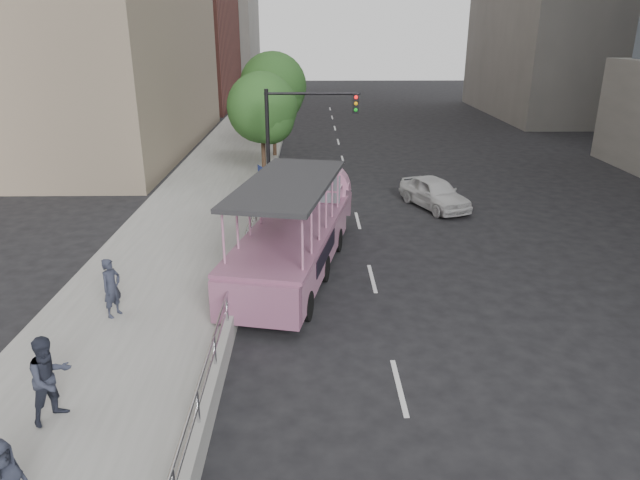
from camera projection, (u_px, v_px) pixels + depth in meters
ground at (349, 342)px, 14.79m from camera, size 160.00×160.00×0.00m
sidewalk at (198, 218)px, 24.03m from camera, size 5.50×80.00×0.30m
kerb_wall at (238, 293)px, 16.45m from camera, size 0.24×30.00×0.36m
guardrail at (236, 272)px, 16.22m from camera, size 0.07×22.00×0.71m
duck_boat at (299, 231)px, 19.20m from camera, size 4.34×10.20×3.30m
car at (435, 193)px, 25.72m from camera, size 3.04×4.39×1.39m
pedestrian_near at (112, 288)px, 15.26m from camera, size 0.62×0.72×1.65m
pedestrian_mid at (50, 379)px, 11.14m from camera, size 1.08×1.12×1.83m
parking_sign at (262, 197)px, 20.86m from camera, size 0.29×0.63×3.00m
traffic_signal at (294, 128)px, 25.27m from camera, size 4.20×0.32×5.20m
street_tree_near at (264, 111)px, 28.34m from camera, size 3.52×3.52×5.72m
street_tree_far at (275, 89)px, 33.80m from camera, size 3.97×3.97×6.45m
midrise_stone_b at (190, 9)px, 71.07m from camera, size 16.00×14.00×20.00m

